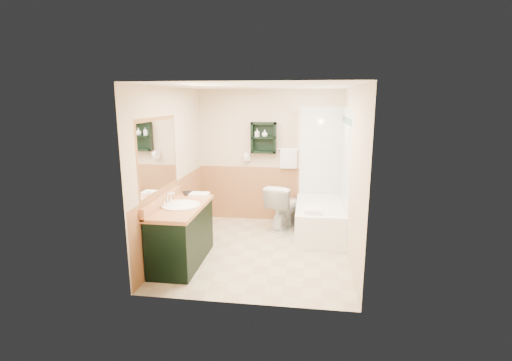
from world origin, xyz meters
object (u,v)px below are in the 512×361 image
at_px(wall_shelf, 264,138).
at_px(soap_bottle_b, 265,134).
at_px(bathtub, 320,219).
at_px(hair_dryer, 247,157).
at_px(soap_bottle_a, 257,135).
at_px(toilet, 284,206).
at_px(vanity_book, 183,187).
at_px(vanity, 182,234).

distance_m(wall_shelf, soap_bottle_b, 0.07).
bearing_deg(bathtub, soap_bottle_b, 150.06).
height_order(hair_dryer, soap_bottle_a, soap_bottle_a).
xyz_separation_m(bathtub, soap_bottle_a, (-1.14, 0.58, 1.33)).
height_order(toilet, vanity_book, vanity_book).
distance_m(bathtub, soap_bottle_a, 1.85).
xyz_separation_m(hair_dryer, vanity, (-0.59, -1.98, -0.79)).
xyz_separation_m(wall_shelf, vanity, (-0.89, -1.96, -1.14)).
bearing_deg(toilet, hair_dryer, -8.68).
bearing_deg(soap_bottle_b, vanity_book, -128.79).
bearing_deg(soap_bottle_a, vanity_book, -125.13).
distance_m(bathtub, soap_bottle_b, 1.78).
bearing_deg(wall_shelf, hair_dryer, 175.24).
distance_m(hair_dryer, bathtub, 1.73).
height_order(vanity, vanity_book, vanity_book).
distance_m(toilet, vanity_book, 1.85).
relative_size(wall_shelf, soap_bottle_a, 3.84).
bearing_deg(soap_bottle_a, toilet, -33.73).
bearing_deg(toilet, vanity, 70.55).
height_order(wall_shelf, soap_bottle_a, wall_shelf).
distance_m(wall_shelf, vanity_book, 1.82).
xyz_separation_m(bathtub, soap_bottle_b, (-1.00, 0.58, 1.35)).
height_order(bathtub, soap_bottle_a, soap_bottle_a).
bearing_deg(vanity, wall_shelf, 65.44).
height_order(vanity, toilet, vanity).
relative_size(vanity_book, soap_bottle_b, 1.76).
height_order(hair_dryer, toilet, hair_dryer).
bearing_deg(soap_bottle_a, wall_shelf, 2.52).
bearing_deg(soap_bottle_a, soap_bottle_b, 0.00).
relative_size(wall_shelf, soap_bottle_b, 4.22).
xyz_separation_m(hair_dryer, vanity_book, (-0.76, -1.38, -0.27)).
xyz_separation_m(vanity, vanity_book, (-0.17, 0.61, 0.52)).
height_order(wall_shelf, vanity_book, wall_shelf).
xyz_separation_m(hair_dryer, toilet, (0.70, -0.37, -0.81)).
height_order(soap_bottle_a, soap_bottle_b, soap_bottle_b).
xyz_separation_m(vanity_book, soap_bottle_a, (0.95, 1.35, 0.67)).
xyz_separation_m(bathtub, vanity_book, (-2.08, -0.77, 0.67)).
bearing_deg(vanity, soap_bottle_b, 64.88).
bearing_deg(soap_bottle_b, vanity, -115.12).
distance_m(vanity, toilet, 2.07).
height_order(vanity, soap_bottle_b, soap_bottle_b).
height_order(hair_dryer, vanity_book, hair_dryer).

